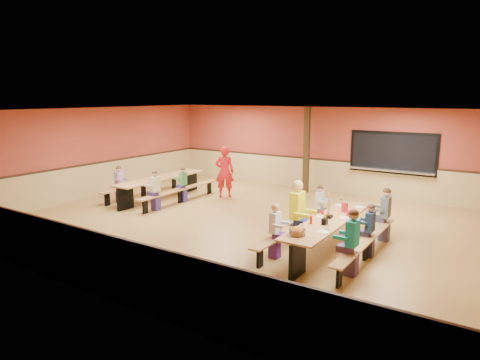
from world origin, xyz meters
The scene contains 23 objects.
ground centered at (0.00, 0.00, 0.00)m, with size 12.00×12.00×0.00m, color olive.
room_envelope centered at (0.00, 0.00, 0.69)m, with size 12.04×10.04×3.02m.
kitchen_pass_through centered at (2.60, 4.96, 1.49)m, with size 2.78×0.28×1.38m.
structural_post centered at (-0.20, 4.40, 1.50)m, with size 0.18×0.18×3.00m, color black.
cafeteria_table_main centered at (2.73, -0.84, 0.53)m, with size 1.91×3.70×0.74m.
cafeteria_table_second centered at (-3.75, 0.77, 0.53)m, with size 1.91×3.70×0.74m.
seated_child_white_left centered at (1.91, -1.78, 0.58)m, with size 0.35×0.29×1.17m, color silver, non-canonical shape.
seated_adult_yellow centered at (1.91, -0.71, 0.74)m, with size 0.50×0.41×1.47m, color yellow, non-canonical shape.
seated_child_grey_left centered at (1.91, 0.62, 0.57)m, with size 0.34×0.28×1.14m, color #BDBDBD, non-canonical shape.
seated_child_teal_right centered at (3.56, -1.76, 0.64)m, with size 0.41×0.33×1.29m, color teal, non-canonical shape.
seated_child_navy_right centered at (3.56, -0.62, 0.57)m, with size 0.34×0.28×1.15m, color #1B2F4C, non-canonical shape.
seated_child_char_right centered at (3.56, 0.62, 0.63)m, with size 0.39×0.32×1.26m, color #4C5457, non-canonical shape.
seated_child_purple_sec centered at (-4.58, -0.25, 0.58)m, with size 0.35×0.29×1.17m, color #91669F, non-canonical shape.
seated_child_green_sec centered at (-2.93, 0.93, 0.56)m, with size 0.32×0.26×1.11m, color #387840, non-canonical shape.
seated_child_tan_sec centered at (-2.93, -0.33, 0.60)m, with size 0.36×0.30×1.20m, color #BAB396, non-canonical shape.
standing_woman centered at (-2.19, 2.21, 0.86)m, with size 0.63×0.41×1.73m, color red.
punch_pitcher centered at (2.79, -0.05, 0.85)m, with size 0.16×0.16×0.22m, color red.
chip_bowl centered at (2.60, -2.17, 0.81)m, with size 0.32×0.32×0.15m, color orange, non-canonical shape.
napkin_dispenser centered at (2.79, -1.23, 0.80)m, with size 0.10×0.14×0.13m, color black.
condiment_mustard centered at (2.71, -1.04, 0.82)m, with size 0.06×0.06×0.17m, color yellow.
condiment_ketchup centered at (2.52, -1.34, 0.82)m, with size 0.06×0.06×0.17m, color #B2140F.
table_paddle centered at (2.66, -0.71, 0.88)m, with size 0.16×0.16×0.56m.
place_settings centered at (2.73, -0.84, 0.80)m, with size 0.65×3.30×0.11m, color beige, non-canonical shape.
Camera 1 is at (5.98, -9.38, 3.38)m, focal length 32.00 mm.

